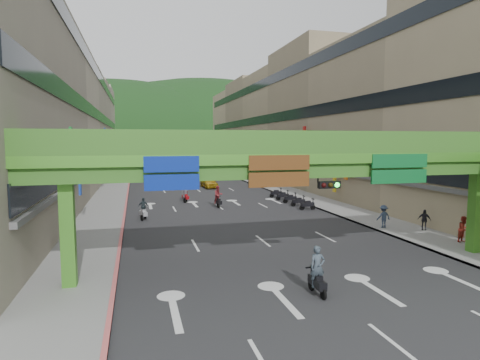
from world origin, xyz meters
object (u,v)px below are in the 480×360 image
scooter_rider_mid (218,196)px  pedestrian_red (464,231)px  overpass_near (322,169)px  car_silver (176,180)px  scooter_rider_near (317,272)px  car_yellow (209,182)px

scooter_rider_mid → pedestrian_red: 21.82m
overpass_near → pedestrian_red: (11.27, 2.62, -4.37)m
overpass_near → car_silver: 44.37m
overpass_near → car_silver: bearing=93.8°
scooter_rider_near → car_yellow: 40.16m
scooter_rider_near → overpass_near: bearing=61.5°
scooter_rider_near → pedestrian_red: bearing=23.0°
overpass_near → car_silver: (-2.93, 44.04, -4.59)m
scooter_rider_near → pedestrian_red: (12.79, 5.44, -0.18)m
overpass_near → scooter_rider_near: overpass_near is taller
scooter_rider_mid → car_yellow: 16.80m
overpass_near → car_yellow: size_ratio=6.22×
overpass_near → car_yellow: bearing=88.5°
car_yellow → pedestrian_red: pedestrian_red is taller
scooter_rider_near → car_yellow: (2.51, 40.08, -0.25)m
car_yellow → car_silver: bearing=116.5°
scooter_rider_near → car_yellow: scooter_rider_near is taller
scooter_rider_near → car_silver: 46.88m
car_silver → car_yellow: bearing=-58.3°
overpass_near → scooter_rider_mid: size_ratio=12.94×
scooter_rider_mid → car_silver: scooter_rider_mid is taller
overpass_near → car_yellow: 37.54m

